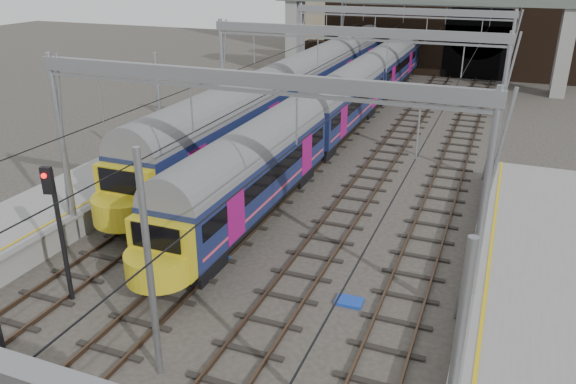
% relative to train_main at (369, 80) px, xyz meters
% --- Properties ---
extents(tracks, '(14.40, 80.00, 0.22)m').
position_rel_train_main_xyz_m(tracks, '(2.00, -19.93, -2.33)').
color(tracks, '#4C3828').
rests_on(tracks, ground).
extents(overhead_line, '(16.80, 80.00, 8.00)m').
position_rel_train_main_xyz_m(overhead_line, '(2.00, -13.44, 4.22)').
color(overhead_line, gray).
rests_on(overhead_line, ground).
extents(retaining_wall, '(28.00, 2.75, 9.00)m').
position_rel_train_main_xyz_m(retaining_wall, '(3.40, 17.00, 1.98)').
color(retaining_wall, black).
rests_on(retaining_wall, ground).
extents(overbridge, '(28.00, 3.00, 9.25)m').
position_rel_train_main_xyz_m(overbridge, '(2.00, 11.07, 4.92)').
color(overbridge, gray).
rests_on(overbridge, ground).
extents(train_main, '(2.57, 59.52, 4.50)m').
position_rel_train_main_xyz_m(train_main, '(0.00, 0.00, 0.00)').
color(train_main, black).
rests_on(train_main, ground).
extents(train_second, '(2.88, 49.90, 4.92)m').
position_rel_train_main_xyz_m(train_second, '(-4.00, -1.37, 0.18)').
color(train_second, black).
rests_on(train_second, ground).
extents(signal_near_left, '(0.40, 0.48, 5.10)m').
position_rel_train_main_xyz_m(signal_near_left, '(-3.15, -30.83, 0.85)').
color(signal_near_left, black).
rests_on(signal_near_left, ground).
extents(equip_cover_b, '(1.07, 0.93, 0.10)m').
position_rel_train_main_xyz_m(equip_cover_b, '(0.35, -26.13, -2.30)').
color(equip_cover_b, '#173BAF').
rests_on(equip_cover_b, ground).
extents(equip_cover_c, '(0.97, 0.69, 0.11)m').
position_rel_train_main_xyz_m(equip_cover_c, '(6.21, -27.36, -2.29)').
color(equip_cover_c, '#173BAF').
rests_on(equip_cover_c, ground).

